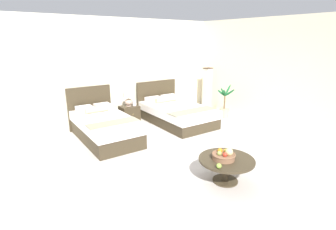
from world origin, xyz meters
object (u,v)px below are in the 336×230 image
(bed_near_window, at_px, (104,126))
(bed_near_corner, at_px, (176,113))
(nightstand, at_px, (129,115))
(vase, at_px, (134,103))
(potted_palm, at_px, (224,108))
(table_lamp, at_px, (128,98))
(loose_apple, at_px, (219,166))
(floor_lamp_corner, at_px, (207,89))
(fruit_bowl, at_px, (224,155))
(coffee_table, at_px, (226,163))

(bed_near_window, height_order, bed_near_corner, bed_near_window)
(nightstand, bearing_deg, bed_near_window, -148.09)
(vase, bearing_deg, potted_palm, -22.94)
(table_lamp, height_order, potted_palm, potted_palm)
(loose_apple, bearing_deg, bed_near_corner, 62.59)
(table_lamp, xyz_separation_m, floor_lamp_corner, (2.93, -0.07, -0.06))
(potted_palm, bearing_deg, fruit_bowl, -138.25)
(fruit_bowl, distance_m, potted_palm, 3.84)
(fruit_bowl, bearing_deg, bed_near_corner, 65.82)
(nightstand, bearing_deg, coffee_table, -92.59)
(fruit_bowl, height_order, potted_palm, potted_palm)
(loose_apple, xyz_separation_m, floor_lamp_corner, (3.44, 3.77, 0.24))
(bed_near_window, height_order, vase, bed_near_window)
(bed_near_window, xyz_separation_m, loose_apple, (0.50, -3.19, 0.15))
(bed_near_corner, bearing_deg, nightstand, 151.30)
(loose_apple, relative_size, floor_lamp_corner, 0.06)
(vase, distance_m, potted_palm, 2.73)
(vase, bearing_deg, bed_near_corner, -30.44)
(vase, bearing_deg, table_lamp, 157.70)
(table_lamp, distance_m, floor_lamp_corner, 2.93)
(loose_apple, distance_m, floor_lamp_corner, 5.11)
(vase, relative_size, floor_lamp_corner, 0.10)
(bed_near_window, relative_size, vase, 16.13)
(coffee_table, distance_m, floor_lamp_corner, 4.77)
(loose_apple, distance_m, potted_palm, 4.17)
(bed_near_corner, relative_size, vase, 16.99)
(table_lamp, distance_m, loose_apple, 3.89)
(vase, bearing_deg, fruit_bowl, -95.74)
(bed_near_window, relative_size, coffee_table, 2.34)
(bed_near_corner, distance_m, vase, 1.20)
(vase, distance_m, floor_lamp_corner, 2.78)
(bed_near_corner, relative_size, coffee_table, 2.47)
(table_lamp, height_order, vase, table_lamp)
(fruit_bowl, relative_size, potted_palm, 0.38)
(table_lamp, distance_m, fruit_bowl, 3.69)
(nightstand, bearing_deg, floor_lamp_corner, -0.96)
(vase, bearing_deg, bed_near_window, -153.01)
(table_lamp, bearing_deg, fruit_bowl, -93.38)
(coffee_table, height_order, fruit_bowl, fruit_bowl)
(nightstand, xyz_separation_m, coffee_table, (-0.17, -3.67, 0.07))
(coffee_table, xyz_separation_m, fruit_bowl, (-0.05, 0.01, 0.15))
(bed_near_corner, xyz_separation_m, floor_lamp_corner, (1.78, 0.58, 0.41))
(fruit_bowl, xyz_separation_m, potted_palm, (2.86, 2.56, -0.21))
(coffee_table, bearing_deg, vase, 85.08)
(nightstand, distance_m, potted_palm, 2.86)
(fruit_bowl, bearing_deg, vase, 84.26)
(bed_near_window, height_order, fruit_bowl, bed_near_window)
(bed_near_corner, distance_m, potted_palm, 1.58)
(bed_near_window, distance_m, bed_near_corner, 2.15)
(nightstand, relative_size, vase, 3.93)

